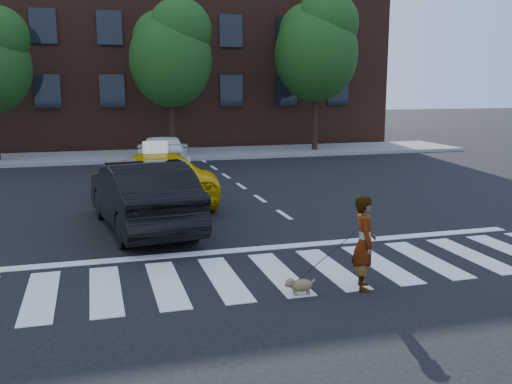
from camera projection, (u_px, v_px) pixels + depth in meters
ground at (279, 274)px, 10.16m from camera, size 120.00×120.00×0.00m
crosswalk at (279, 273)px, 10.16m from camera, size 13.00×2.40×0.01m
stop_line at (254, 249)px, 11.67m from camera, size 12.00×0.30×0.01m
sidewalk_far at (161, 155)px, 26.67m from camera, size 30.00×4.00×0.15m
building at (142, 37)px, 32.64m from camera, size 26.00×10.00×12.00m
tree_mid at (171, 50)px, 25.45m from camera, size 3.69×3.69×7.10m
tree_right at (317, 43)px, 27.28m from camera, size 4.00×4.00×7.70m
taxi at (155, 177)px, 16.25m from camera, size 2.99×5.41×1.44m
black_sedan at (142, 195)px, 13.19m from camera, size 2.35×5.07×1.61m
white_suv at (163, 155)px, 21.67m from camera, size 2.47×4.98×1.39m
woman at (364, 243)px, 9.27m from camera, size 0.53×0.66×1.56m
dog at (299, 285)px, 9.09m from camera, size 0.52×0.23×0.29m
taxi_sign at (155, 147)px, 15.90m from camera, size 0.68×0.36×0.32m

